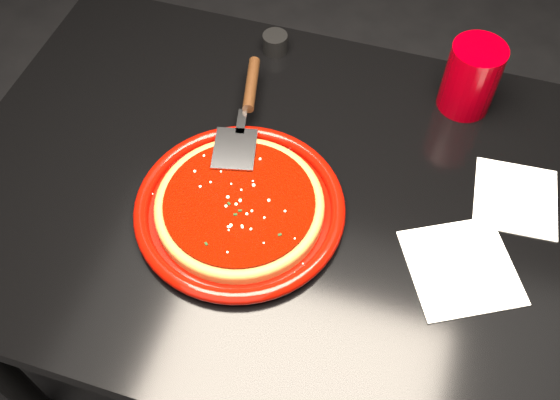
{
  "coord_description": "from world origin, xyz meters",
  "views": [
    {
      "loc": [
        0.15,
        -0.59,
        1.61
      ],
      "look_at": [
        -0.02,
        -0.03,
        0.77
      ],
      "focal_mm": 40.0,
      "sensor_mm": 36.0,
      "label": 1
    }
  ],
  "objects_px": {
    "table": "(295,293)",
    "cup": "(471,78)",
    "ramekin": "(275,43)",
    "plate": "(240,208)",
    "pizza_server": "(245,113)"
  },
  "relations": [
    {
      "from": "table",
      "to": "cup",
      "type": "distance_m",
      "value": 0.58
    },
    {
      "from": "ramekin",
      "to": "cup",
      "type": "bearing_deg",
      "value": -5.42
    },
    {
      "from": "cup",
      "to": "ramekin",
      "type": "bearing_deg",
      "value": 174.58
    },
    {
      "from": "table",
      "to": "plate",
      "type": "bearing_deg",
      "value": -141.94
    },
    {
      "from": "table",
      "to": "ramekin",
      "type": "distance_m",
      "value": 0.53
    },
    {
      "from": "pizza_server",
      "to": "ramekin",
      "type": "bearing_deg",
      "value": 80.16
    },
    {
      "from": "table",
      "to": "plate",
      "type": "distance_m",
      "value": 0.4
    },
    {
      "from": "plate",
      "to": "pizza_server",
      "type": "height_order",
      "value": "pizza_server"
    },
    {
      "from": "cup",
      "to": "plate",
      "type": "bearing_deg",
      "value": -131.82
    },
    {
      "from": "table",
      "to": "cup",
      "type": "relative_size",
      "value": 8.84
    },
    {
      "from": "plate",
      "to": "ramekin",
      "type": "relative_size",
      "value": 6.99
    },
    {
      "from": "table",
      "to": "ramekin",
      "type": "xyz_separation_m",
      "value": [
        -0.15,
        0.33,
        0.39
      ]
    },
    {
      "from": "table",
      "to": "pizza_server",
      "type": "distance_m",
      "value": 0.45
    },
    {
      "from": "cup",
      "to": "pizza_server",
      "type": "bearing_deg",
      "value": -153.85
    },
    {
      "from": "plate",
      "to": "pizza_server",
      "type": "xyz_separation_m",
      "value": [
        -0.05,
        0.17,
        0.03
      ]
    }
  ]
}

